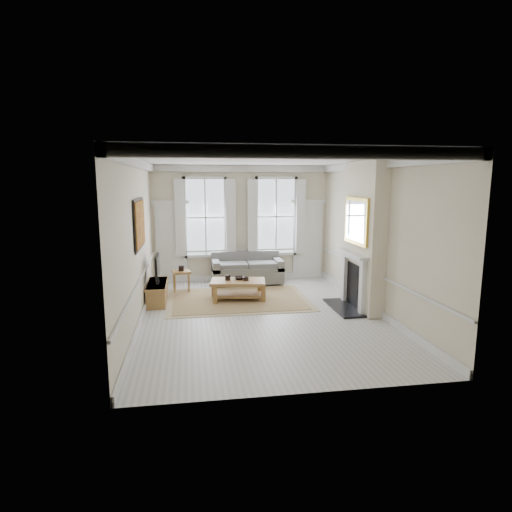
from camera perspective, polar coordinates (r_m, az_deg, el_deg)
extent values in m
plane|color=#B7B5AD|center=(9.58, 0.66, -7.92)|extent=(7.20, 7.20, 0.00)
plane|color=white|center=(9.13, 0.71, 12.85)|extent=(7.20, 7.20, 0.00)
plane|color=beige|center=(12.74, -2.02, 4.34)|extent=(5.20, 0.00, 5.20)
plane|color=beige|center=(9.14, -15.61, 1.80)|extent=(0.00, 7.20, 7.20)
plane|color=beige|center=(9.97, 15.60, 2.44)|extent=(0.00, 7.20, 7.20)
cube|color=silver|center=(12.69, -11.22, 1.63)|extent=(0.90, 0.08, 2.30)
cube|color=silver|center=(13.17, 6.91, 2.05)|extent=(0.90, 0.08, 2.30)
cube|color=#C38C21|center=(9.39, -15.26, 4.17)|extent=(0.05, 1.66, 1.06)
cube|color=beige|center=(10.08, 14.23, 2.58)|extent=(0.35, 1.70, 3.38)
cube|color=black|center=(10.26, 11.63, -6.76)|extent=(0.55, 1.50, 0.05)
cube|color=silver|center=(9.70, 13.99, -4.46)|extent=(0.10, 0.18, 1.15)
cube|color=silver|center=(10.69, 11.71, -3.04)|extent=(0.10, 0.18, 1.15)
cube|color=silver|center=(10.03, 12.68, 0.30)|extent=(0.20, 1.45, 0.06)
cube|color=black|center=(10.21, 13.02, -3.84)|extent=(0.02, 0.92, 1.00)
cube|color=gold|center=(9.96, 13.17, 4.57)|extent=(0.06, 1.26, 1.06)
cube|color=#61615E|center=(12.43, -1.20, -2.38)|extent=(2.02, 0.98, 0.46)
cube|color=#61615E|center=(12.74, -1.44, -0.30)|extent=(2.02, 0.20, 0.44)
cube|color=#61615E|center=(12.29, -5.41, -1.28)|extent=(0.20, 0.98, 0.30)
cube|color=#61615E|center=(12.53, 2.91, -1.04)|extent=(0.20, 0.98, 0.30)
cylinder|color=olive|center=(12.05, -5.16, -4.03)|extent=(0.06, 0.06, 0.08)
cylinder|color=olive|center=(12.99, 2.47, -2.98)|extent=(0.06, 0.06, 0.08)
cube|color=olive|center=(11.69, -9.93, -2.10)|extent=(0.54, 0.54, 0.06)
cube|color=olive|center=(11.58, -10.79, -3.67)|extent=(0.05, 0.05, 0.50)
cube|color=olive|center=(11.57, -9.01, -3.62)|extent=(0.05, 0.05, 0.50)
cube|color=olive|center=(11.93, -10.74, -3.27)|extent=(0.05, 0.05, 0.50)
cube|color=olive|center=(11.92, -9.01, -3.22)|extent=(0.05, 0.05, 0.50)
cube|color=#9F7B52|center=(10.80, -2.41, -5.80)|extent=(3.50, 2.60, 0.02)
cube|color=olive|center=(10.68, -2.43, -3.47)|extent=(1.45, 0.98, 0.08)
cube|color=olive|center=(10.42, -5.37, -5.28)|extent=(0.10, 0.10, 0.42)
cube|color=olive|center=(10.54, 0.85, -5.05)|extent=(0.10, 0.10, 0.42)
cube|color=olive|center=(10.98, -5.57, -4.49)|extent=(0.10, 0.10, 0.42)
cube|color=olive|center=(11.10, 0.34, -4.29)|extent=(0.10, 0.10, 0.42)
cylinder|color=black|center=(10.68, -3.80, -2.88)|extent=(0.14, 0.14, 0.14)
cylinder|color=black|center=(10.64, -1.33, -3.04)|extent=(0.13, 0.13, 0.09)
imported|color=black|center=(10.77, -2.23, -2.96)|extent=(0.30, 0.30, 0.07)
cube|color=olive|center=(10.81, -13.02, -4.76)|extent=(0.44, 1.37, 0.49)
cube|color=black|center=(10.74, -12.96, -3.42)|extent=(0.08, 0.30, 0.03)
cube|color=black|center=(10.66, -13.04, -1.37)|extent=(0.05, 0.90, 0.55)
cube|color=black|center=(10.66, -12.88, -1.37)|extent=(0.01, 0.83, 0.49)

